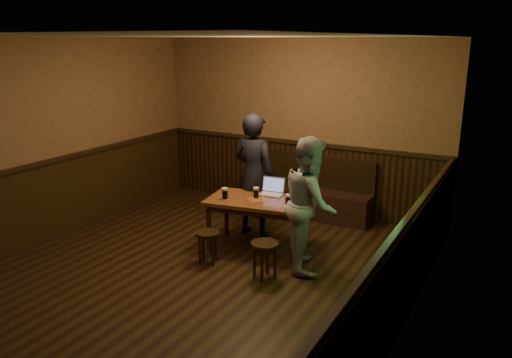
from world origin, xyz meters
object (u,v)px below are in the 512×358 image
(pint_left, at_px, (225,194))
(bench, at_px, (306,195))
(pint_mid, at_px, (256,193))
(stool_right, at_px, (265,250))
(pub_table, at_px, (257,206))
(laptop, at_px, (272,190))
(pint_right, at_px, (288,200))
(stool_left, at_px, (208,238))
(person_grey, at_px, (310,204))
(person_suit, at_px, (254,175))

(pint_left, bearing_deg, bench, 78.36)
(pint_mid, bearing_deg, stool_right, -54.51)
(bench, xyz_separation_m, pub_table, (-0.00, -1.63, 0.30))
(laptop, bearing_deg, pint_left, -139.18)
(pint_right, relative_size, laptop, 0.41)
(stool_left, distance_m, pint_mid, 0.91)
(pint_left, distance_m, person_grey, 1.22)
(stool_right, bearing_deg, person_suit, 124.50)
(pint_mid, xyz_separation_m, pint_right, (0.50, -0.05, -0.00))
(pub_table, xyz_separation_m, person_suit, (-0.30, 0.44, 0.28))
(stool_right, bearing_deg, bench, 102.03)
(pint_left, distance_m, person_suit, 0.66)
(pint_left, height_order, person_grey, person_grey)
(pint_left, relative_size, laptop, 0.45)
(stool_left, relative_size, laptop, 1.19)
(laptop, bearing_deg, person_suit, 151.24)
(bench, xyz_separation_m, pint_mid, (-0.04, -1.59, 0.47))
(pint_mid, bearing_deg, pint_left, -144.05)
(stool_right, bearing_deg, person_grey, 58.42)
(person_suit, bearing_deg, stool_right, 127.14)
(pint_mid, height_order, pint_right, pint_mid)
(pint_right, bearing_deg, stool_left, -139.17)
(person_grey, bearing_deg, bench, -2.41)
(bench, xyz_separation_m, person_suit, (-0.30, -1.19, 0.59))
(stool_left, distance_m, stool_right, 0.83)
(pint_left, relative_size, pint_mid, 1.05)
(pint_right, distance_m, person_suit, 0.89)
(pub_table, relative_size, stool_right, 3.16)
(pint_mid, relative_size, laptop, 0.43)
(pint_left, bearing_deg, stool_right, -30.29)
(pub_table, bearing_deg, stool_left, -124.84)
(pub_table, relative_size, laptop, 4.02)
(pint_left, bearing_deg, pint_mid, 35.95)
(stool_left, height_order, laptop, laptop)
(bench, xyz_separation_m, stool_left, (-0.33, -2.33, 0.02))
(pint_left, height_order, pint_mid, pint_left)
(person_grey, bearing_deg, pint_left, 64.23)
(stool_right, distance_m, person_suit, 1.51)
(bench, height_order, laptop, bench)
(stool_right, bearing_deg, laptop, 113.04)
(bench, bearing_deg, pint_left, -101.64)
(laptop, relative_size, person_grey, 0.21)
(stool_left, bearing_deg, laptop, 68.45)
(person_grey, bearing_deg, laptop, 30.89)
(stool_right, relative_size, pint_right, 3.15)
(pint_left, bearing_deg, pub_table, 28.97)
(stool_right, height_order, person_grey, person_grey)
(pint_left, xyz_separation_m, laptop, (0.44, 0.51, -0.02))
(pub_table, bearing_deg, person_suit, 114.50)
(pub_table, distance_m, person_grey, 0.88)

